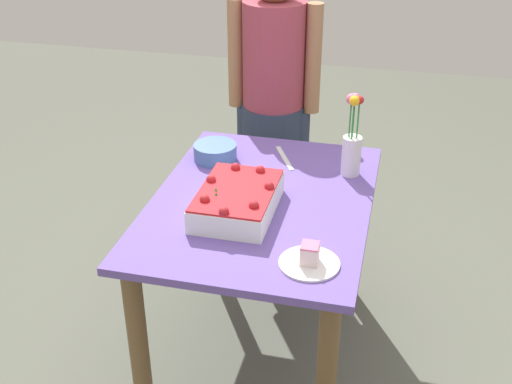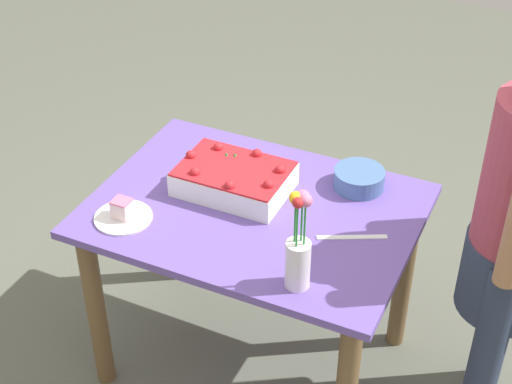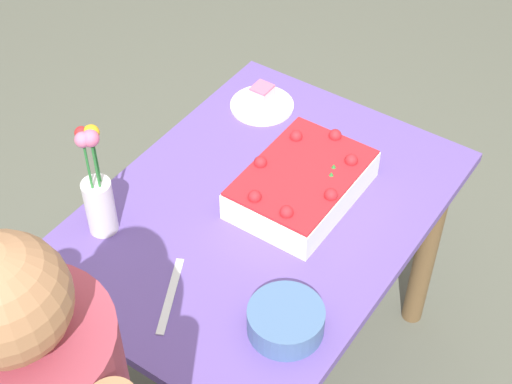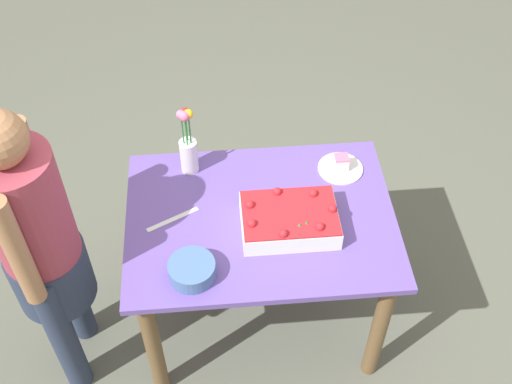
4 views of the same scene
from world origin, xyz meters
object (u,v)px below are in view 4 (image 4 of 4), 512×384
serving_plate_with_slice (341,166)px  person_standing (39,243)px  sheet_cake (289,220)px  cake_knife (173,219)px  fruit_bowl (192,270)px  flower_vase (188,148)px

serving_plate_with_slice → person_standing: bearing=-162.6°
sheet_cake → cake_knife: sheet_cake is taller
fruit_bowl → cake_knife: bearing=104.9°
cake_knife → person_standing: (-0.49, -0.16, 0.10)m
person_standing → fruit_bowl: bearing=-12.6°
serving_plate_with_slice → fruit_bowl: serving_plate_with_slice is taller
cake_knife → flower_vase: flower_vase is taller
sheet_cake → serving_plate_with_slice: size_ratio=1.95×
serving_plate_with_slice → person_standing: person_standing is taller
serving_plate_with_slice → flower_vase: bearing=175.2°
sheet_cake → serving_plate_with_slice: bearing=49.3°
cake_knife → flower_vase: size_ratio=0.68×
sheet_cake → flower_vase: size_ratio=1.13×
serving_plate_with_slice → flower_vase: 0.67m
sheet_cake → person_standing: person_standing is taller
sheet_cake → cake_knife: size_ratio=1.66×
serving_plate_with_slice → flower_vase: (-0.66, 0.06, 0.11)m
sheet_cake → serving_plate_with_slice: 0.41m
sheet_cake → cake_knife: (-0.47, 0.08, -0.05)m
flower_vase → person_standing: (-0.57, -0.44, -0.03)m
flower_vase → person_standing: person_standing is taller
cake_knife → fruit_bowl: (0.08, -0.28, 0.03)m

